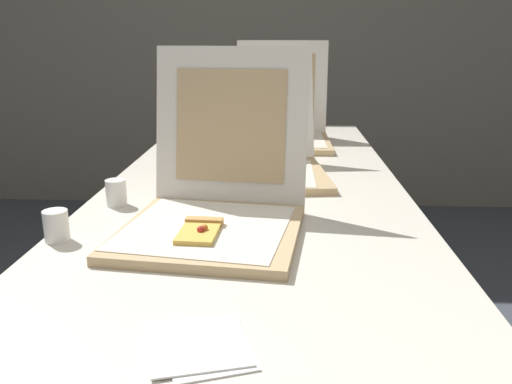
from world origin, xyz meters
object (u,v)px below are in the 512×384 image
object	(u,v)px
pizza_box_front	(215,206)
cup_white_near_center	(116,193)
table	(252,209)
napkin_pile	(203,347)
pizza_box_back	(282,129)
pizza_box_middle	(261,157)
cup_white_near_left	(56,226)

from	to	relation	value
pizza_box_front	cup_white_near_center	bearing A→B (deg)	156.47
table	napkin_pile	distance (m)	0.77
table	napkin_pile	xyz separation A→B (m)	(-0.02, -0.77, 0.05)
pizza_box_back	cup_white_near_center	xyz separation A→B (m)	(-0.43, -0.85, -0.02)
pizza_box_front	pizza_box_back	size ratio (longest dim) A/B	1.20
table	pizza_box_middle	bearing A→B (deg)	85.78
pizza_box_back	cup_white_near_center	size ratio (longest dim) A/B	6.02
pizza_box_middle	pizza_box_back	distance (m)	0.52
pizza_box_middle	cup_white_near_center	distance (m)	0.50
table	pizza_box_front	bearing A→B (deg)	-103.74
cup_white_near_left	napkin_pile	bearing A→B (deg)	-46.06
table	pizza_box_front	xyz separation A→B (m)	(-0.07, -0.28, 0.10)
pizza_box_front	cup_white_near_left	xyz separation A→B (m)	(-0.34, -0.09, -0.02)
cup_white_near_left	cup_white_near_center	bearing A→B (deg)	78.06
pizza_box_back	cup_white_near_left	world-z (taller)	pizza_box_back
pizza_box_back	cup_white_near_center	bearing A→B (deg)	-117.51
pizza_box_front	pizza_box_back	world-z (taller)	pizza_box_back
cup_white_near_center	table	bearing A→B (deg)	18.82
pizza_box_back	pizza_box_middle	bearing A→B (deg)	-97.82
cup_white_near_left	cup_white_near_center	xyz separation A→B (m)	(0.05, 0.25, 0.00)
napkin_pile	cup_white_near_left	bearing A→B (deg)	133.94
pizza_box_middle	cup_white_near_left	world-z (taller)	pizza_box_middle
pizza_box_back	table	bearing A→B (deg)	-96.94
pizza_box_middle	pizza_box_back	xyz separation A→B (m)	(0.06, 0.51, 0.00)
cup_white_near_center	pizza_box_front	bearing A→B (deg)	-30.21
table	pizza_box_back	xyz separation A→B (m)	(0.08, 0.73, 0.10)
pizza_box_middle	cup_white_near_left	bearing A→B (deg)	-131.99
pizza_box_middle	cup_white_near_left	distance (m)	0.73
pizza_box_front	pizza_box_back	distance (m)	1.03
cup_white_near_left	cup_white_near_center	distance (m)	0.26
pizza_box_front	cup_white_near_center	distance (m)	0.33
pizza_box_front	table	bearing A→B (deg)	82.95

